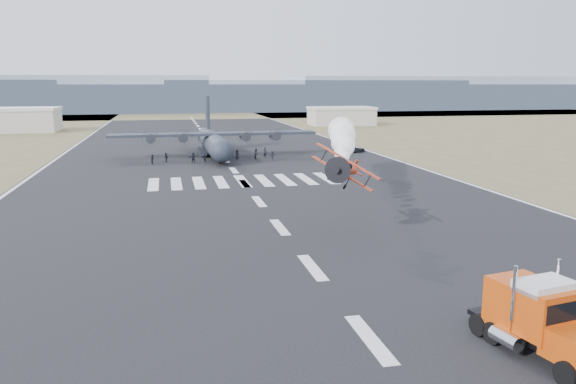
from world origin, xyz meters
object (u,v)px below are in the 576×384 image
object	(u,v)px
semi_truck	(541,318)
crew_d	(166,157)
hangar_left	(13,120)
hangar_right	(341,116)
aerobatic_biplane	(346,170)
crew_a	(265,152)
crew_e	(237,154)
transport_aircraft	(213,141)
crew_g	(205,158)
crew_b	(256,154)
support_vehicle	(355,149)
crew_c	(272,156)
crew_f	(193,158)
crew_h	(153,159)

from	to	relation	value
semi_truck	crew_d	size ratio (longest dim) A/B	5.33
hangar_left	hangar_right	size ratio (longest dim) A/B	1.20
aerobatic_biplane	semi_truck	bearing A→B (deg)	-66.86
hangar_right	crew_a	bearing A→B (deg)	-117.05
crew_a	crew_e	world-z (taller)	crew_a
transport_aircraft	crew_g	xyz separation A→B (m)	(-2.26, -8.78, -2.01)
crew_a	crew_b	distance (m)	2.76
aerobatic_biplane	crew_d	size ratio (longest dim) A/B	3.56
crew_a	crew_g	distance (m)	12.09
hangar_right	semi_truck	size ratio (longest dim) A/B	2.32
semi_truck	support_vehicle	distance (m)	83.86
hangar_left	crew_c	size ratio (longest dim) A/B	15.00
semi_truck	aerobatic_biplane	world-z (taller)	aerobatic_biplane
crew_a	crew_e	distance (m)	5.42
transport_aircraft	crew_d	world-z (taller)	transport_aircraft
support_vehicle	crew_b	distance (m)	21.27
transport_aircraft	crew_d	distance (m)	11.34
crew_f	crew_h	xyz separation A→B (m)	(-6.73, 0.11, -0.12)
crew_f	hangar_left	bearing A→B (deg)	112.10
hangar_left	crew_c	world-z (taller)	hangar_left
aerobatic_biplane	transport_aircraft	distance (m)	59.36
hangar_right	crew_f	world-z (taller)	hangar_right
support_vehicle	aerobatic_biplane	bearing A→B (deg)	150.09
support_vehicle	crew_d	size ratio (longest dim) A/B	2.59
semi_truck	support_vehicle	size ratio (longest dim) A/B	2.06
aerobatic_biplane	support_vehicle	distance (m)	62.14
crew_g	crew_h	world-z (taller)	crew_g
hangar_left	transport_aircraft	size ratio (longest dim) A/B	0.65
semi_truck	crew_h	size ratio (longest dim) A/B	5.55
semi_truck	crew_f	world-z (taller)	semi_truck
aerobatic_biplane	hangar_right	bearing A→B (deg)	89.74
transport_aircraft	hangar_right	bearing A→B (deg)	55.35
semi_truck	crew_a	xyz separation A→B (m)	(-0.06, 78.00, -0.98)
crew_c	support_vehicle	bearing A→B (deg)	45.73
crew_e	crew_h	xyz separation A→B (m)	(-14.66, -3.40, -0.04)
hangar_left	crew_d	bearing A→B (deg)	-60.22
semi_truck	aerobatic_biplane	bearing A→B (deg)	85.75
crew_a	hangar_right	bearing A→B (deg)	-88.84
crew_b	crew_g	world-z (taller)	crew_b
aerobatic_biplane	crew_d	bearing A→B (deg)	123.68
crew_e	crew_g	distance (m)	6.77
crew_c	transport_aircraft	bearing A→B (deg)	159.87
hangar_left	crew_d	world-z (taller)	hangar_left
crew_d	semi_truck	bearing A→B (deg)	-17.49
crew_a	crew_d	size ratio (longest dim) A/B	1.11
crew_a	crew_e	size ratio (longest dim) A/B	1.11
crew_g	crew_e	bearing A→B (deg)	160.27
crew_g	semi_truck	bearing A→B (deg)	51.42
crew_c	hangar_left	bearing A→B (deg)	150.61
support_vehicle	crew_c	bearing A→B (deg)	103.81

